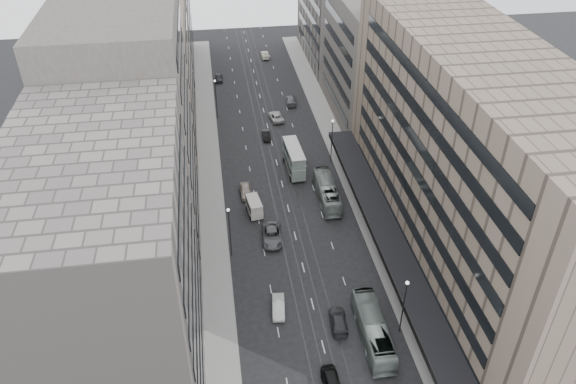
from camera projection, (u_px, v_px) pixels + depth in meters
ground at (314, 310)px, 71.53m from camera, size 220.00×220.00×0.00m
sidewalk_right at (340, 153)px, 103.37m from camera, size 4.00×125.00×0.15m
sidewalk_left at (209, 163)px, 100.45m from camera, size 4.00×125.00×0.15m
department_store at (469, 164)px, 72.09m from camera, size 19.20×60.00×30.00m
building_right_mid at (374, 59)px, 109.47m from camera, size 15.00×28.00×24.00m
building_right_far at (340, 3)px, 132.66m from camera, size 15.00×32.00×28.00m
building_left_a at (114, 286)px, 53.84m from camera, size 15.00×28.00×30.00m
building_left_b at (132, 133)px, 74.60m from camera, size 15.00×26.00×34.00m
building_left_c at (148, 82)px, 99.08m from camera, size 15.00×28.00×25.00m
building_left_d at (155, 16)px, 124.99m from camera, size 15.00×38.00×28.00m
lamp_right_near at (404, 301)px, 65.68m from camera, size 0.44×0.44×8.32m
lamp_right_far at (332, 136)px, 98.13m from camera, size 0.44×0.44×8.32m
lamp_left_near at (229, 227)px, 77.11m from camera, size 0.44×0.44×8.32m
lamp_left_far at (216, 94)px, 111.99m from camera, size 0.44×0.44×8.32m
bus_near at (373, 330)px, 66.69m from camera, size 3.09×11.98×3.32m
bus_far at (327, 191)px, 90.39m from camera, size 2.93×11.60×3.22m
double_decker at (294, 158)px, 96.99m from camera, size 2.97×8.70×4.70m
panel_van at (254, 206)px, 87.32m from camera, size 2.53×4.45×2.67m
sedan_0 at (332, 383)px, 61.52m from camera, size 2.00×4.75×1.61m
sedan_1 at (278, 307)px, 70.96m from camera, size 2.01×4.53×1.45m
sedan_2 at (272, 235)px, 82.43m from camera, size 3.25×6.25×1.68m
sedan_3 at (338, 320)px, 69.08m from camera, size 2.52×5.18×1.45m
sedan_4 at (246, 191)px, 91.92m from camera, size 1.91×4.66×1.58m
sedan_5 at (266, 135)px, 107.58m from camera, size 1.44×4.06×1.34m
sedan_6 at (276, 117)px, 113.81m from camera, size 2.99×5.50×1.46m
sedan_7 at (291, 100)px, 119.95m from camera, size 2.75×5.37×1.49m
sedan_8 at (219, 78)px, 129.82m from camera, size 2.08×4.54×1.51m
sedan_9 at (265, 55)px, 141.42m from camera, size 1.68×4.73×1.55m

